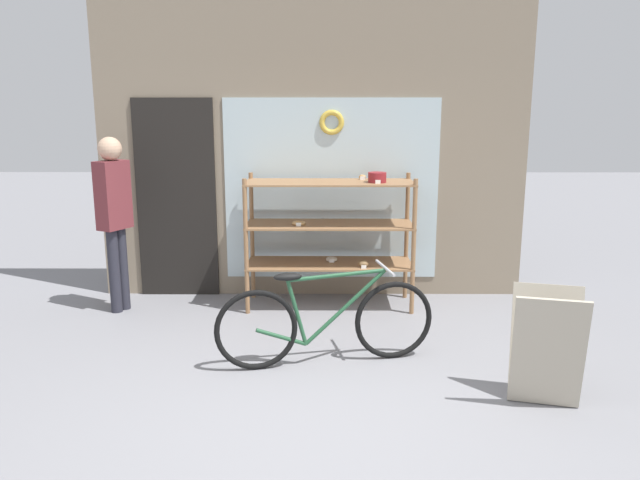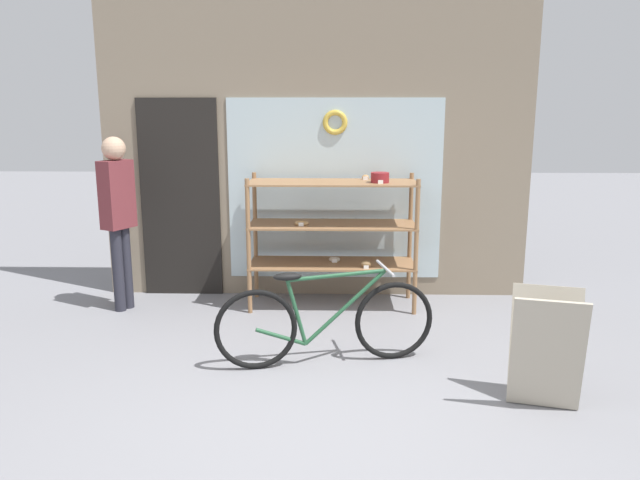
{
  "view_description": "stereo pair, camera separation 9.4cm",
  "coord_description": "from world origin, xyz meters",
  "views": [
    {
      "loc": [
        0.11,
        -3.72,
        2.05
      ],
      "look_at": [
        0.09,
        1.03,
        1.0
      ],
      "focal_mm": 35.0,
      "sensor_mm": 36.0,
      "label": 1
    },
    {
      "loc": [
        0.21,
        -3.72,
        2.05
      ],
      "look_at": [
        0.09,
        1.03,
        1.0
      ],
      "focal_mm": 35.0,
      "sensor_mm": 36.0,
      "label": 2
    }
  ],
  "objects": [
    {
      "name": "bicycle",
      "position": [
        0.13,
        0.95,
        0.35
      ],
      "size": [
        1.74,
        0.53,
        0.78
      ],
      "rotation": [
        0.0,
        0.0,
        0.21
      ],
      "color": "black",
      "rests_on": "ground_plane"
    },
    {
      "name": "sandwich_board",
      "position": [
        1.64,
        0.27,
        0.41
      ],
      "size": [
        0.55,
        0.48,
        0.81
      ],
      "rotation": [
        0.0,
        0.0,
        -0.25
      ],
      "color": "#B2A893",
      "rests_on": "ground_plane"
    },
    {
      "name": "ground_plane",
      "position": [
        0.0,
        0.0,
        0.0
      ],
      "size": [
        30.0,
        30.0,
        0.0
      ],
      "primitive_type": "plane",
      "color": "gray"
    },
    {
      "name": "display_case",
      "position": [
        0.2,
        2.43,
        0.84
      ],
      "size": [
        1.67,
        0.57,
        1.38
      ],
      "color": "#8E6642",
      "rests_on": "ground_plane"
    },
    {
      "name": "storefront_facade",
      "position": [
        -0.04,
        2.85,
        1.93
      ],
      "size": [
        4.49,
        0.13,
        3.99
      ],
      "color": "gray",
      "rests_on": "ground_plane"
    },
    {
      "name": "pedestrian",
      "position": [
        -1.93,
        2.26,
        1.03
      ],
      "size": [
        0.31,
        0.37,
        1.73
      ],
      "rotation": [
        0.0,
        0.0,
        -2.05
      ],
      "color": "#282833",
      "rests_on": "ground_plane"
    }
  ]
}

